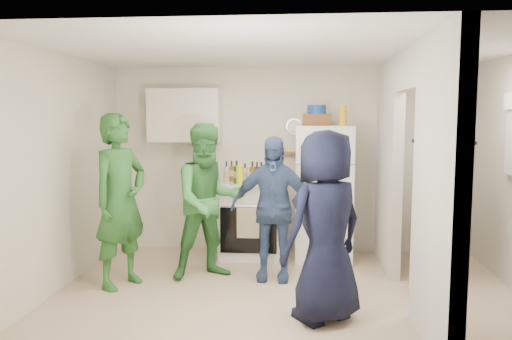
{
  "coord_description": "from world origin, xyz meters",
  "views": [
    {
      "loc": [
        0.14,
        -5.03,
        1.84
      ],
      "look_at": [
        -0.35,
        0.4,
        1.25
      ],
      "focal_mm": 35.0,
      "sensor_mm": 36.0,
      "label": 1
    }
  ],
  "objects_px": {
    "person_green_center": "(209,201)",
    "person_nook": "(441,202)",
    "wicker_basket": "(316,120)",
    "person_denim": "(272,208)",
    "stove": "(251,220)",
    "yellow_cup_stack_top": "(343,116)",
    "person_green_left": "(120,201)",
    "fridge": "(323,193)",
    "blue_bowl": "(317,109)",
    "person_navy": "(325,226)"
  },
  "relations": [
    {
      "from": "person_green_center",
      "to": "person_nook",
      "type": "bearing_deg",
      "value": -24.72
    },
    {
      "from": "wicker_basket",
      "to": "person_denim",
      "type": "height_order",
      "value": "wicker_basket"
    },
    {
      "from": "stove",
      "to": "person_nook",
      "type": "bearing_deg",
      "value": -20.26
    },
    {
      "from": "yellow_cup_stack_top",
      "to": "person_green_left",
      "type": "bearing_deg",
      "value": -154.95
    },
    {
      "from": "person_green_left",
      "to": "person_green_center",
      "type": "relative_size",
      "value": 1.06
    },
    {
      "from": "person_denim",
      "to": "fridge",
      "type": "bearing_deg",
      "value": 58.37
    },
    {
      "from": "blue_bowl",
      "to": "person_navy",
      "type": "distance_m",
      "value": 2.28
    },
    {
      "from": "yellow_cup_stack_top",
      "to": "person_navy",
      "type": "distance_m",
      "value": 2.13
    },
    {
      "from": "stove",
      "to": "person_denim",
      "type": "bearing_deg",
      "value": -69.91
    },
    {
      "from": "yellow_cup_stack_top",
      "to": "person_navy",
      "type": "bearing_deg",
      "value": -98.84
    },
    {
      "from": "person_denim",
      "to": "person_nook",
      "type": "relative_size",
      "value": 0.91
    },
    {
      "from": "blue_bowl",
      "to": "person_navy",
      "type": "bearing_deg",
      "value": -89.18
    },
    {
      "from": "person_navy",
      "to": "person_nook",
      "type": "distance_m",
      "value": 1.78
    },
    {
      "from": "yellow_cup_stack_top",
      "to": "person_denim",
      "type": "relative_size",
      "value": 0.15
    },
    {
      "from": "stove",
      "to": "blue_bowl",
      "type": "bearing_deg",
      "value": 1.37
    },
    {
      "from": "person_green_left",
      "to": "person_nook",
      "type": "relative_size",
      "value": 1.04
    },
    {
      "from": "fridge",
      "to": "person_nook",
      "type": "xyz_separation_m",
      "value": [
        1.26,
        -0.78,
        0.04
      ]
    },
    {
      "from": "blue_bowl",
      "to": "yellow_cup_stack_top",
      "type": "bearing_deg",
      "value": -25.11
    },
    {
      "from": "person_green_center",
      "to": "person_denim",
      "type": "bearing_deg",
      "value": -27.25
    },
    {
      "from": "blue_bowl",
      "to": "person_green_center",
      "type": "relative_size",
      "value": 0.14
    },
    {
      "from": "fridge",
      "to": "person_green_left",
      "type": "bearing_deg",
      "value": -150.81
    },
    {
      "from": "person_denim",
      "to": "person_navy",
      "type": "relative_size",
      "value": 0.94
    },
    {
      "from": "fridge",
      "to": "person_green_center",
      "type": "xyz_separation_m",
      "value": [
        -1.33,
        -0.86,
        0.02
      ]
    },
    {
      "from": "fridge",
      "to": "wicker_basket",
      "type": "xyz_separation_m",
      "value": [
        -0.1,
        0.05,
        0.94
      ]
    },
    {
      "from": "stove",
      "to": "person_green_center",
      "type": "height_order",
      "value": "person_green_center"
    },
    {
      "from": "yellow_cup_stack_top",
      "to": "person_denim",
      "type": "distance_m",
      "value": 1.53
    },
    {
      "from": "wicker_basket",
      "to": "person_nook",
      "type": "relative_size",
      "value": 0.2
    },
    {
      "from": "person_green_center",
      "to": "stove",
      "type": "bearing_deg",
      "value": 39.68
    },
    {
      "from": "blue_bowl",
      "to": "person_nook",
      "type": "distance_m",
      "value": 1.89
    },
    {
      "from": "yellow_cup_stack_top",
      "to": "person_green_center",
      "type": "bearing_deg",
      "value": -153.81
    },
    {
      "from": "person_green_left",
      "to": "person_denim",
      "type": "distance_m",
      "value": 1.66
    },
    {
      "from": "fridge",
      "to": "wicker_basket",
      "type": "bearing_deg",
      "value": 153.43
    },
    {
      "from": "stove",
      "to": "yellow_cup_stack_top",
      "type": "distance_m",
      "value": 1.79
    },
    {
      "from": "person_green_center",
      "to": "person_navy",
      "type": "bearing_deg",
      "value": -68.0
    },
    {
      "from": "wicker_basket",
      "to": "yellow_cup_stack_top",
      "type": "xyz_separation_m",
      "value": [
        0.32,
        -0.15,
        0.05
      ]
    },
    {
      "from": "person_navy",
      "to": "person_green_left",
      "type": "bearing_deg",
      "value": -57.65
    },
    {
      "from": "stove",
      "to": "person_denim",
      "type": "relative_size",
      "value": 0.6
    },
    {
      "from": "yellow_cup_stack_top",
      "to": "person_nook",
      "type": "xyz_separation_m",
      "value": [
        1.04,
        -0.68,
        -0.95
      ]
    },
    {
      "from": "blue_bowl",
      "to": "person_nook",
      "type": "bearing_deg",
      "value": -31.44
    },
    {
      "from": "person_nook",
      "to": "blue_bowl",
      "type": "bearing_deg",
      "value": -102.0
    },
    {
      "from": "stove",
      "to": "person_denim",
      "type": "xyz_separation_m",
      "value": [
        0.33,
        -0.9,
        0.32
      ]
    },
    {
      "from": "fridge",
      "to": "person_denim",
      "type": "relative_size",
      "value": 1.06
    },
    {
      "from": "person_green_left",
      "to": "person_denim",
      "type": "height_order",
      "value": "person_green_left"
    },
    {
      "from": "fridge",
      "to": "yellow_cup_stack_top",
      "type": "bearing_deg",
      "value": -24.44
    },
    {
      "from": "stove",
      "to": "person_green_left",
      "type": "relative_size",
      "value": 0.52
    },
    {
      "from": "yellow_cup_stack_top",
      "to": "person_nook",
      "type": "bearing_deg",
      "value": -33.24
    },
    {
      "from": "person_green_center",
      "to": "blue_bowl",
      "type": "bearing_deg",
      "value": 10.02
    },
    {
      "from": "wicker_basket",
      "to": "person_nook",
      "type": "distance_m",
      "value": 1.83
    },
    {
      "from": "person_denim",
      "to": "person_navy",
      "type": "height_order",
      "value": "person_navy"
    },
    {
      "from": "person_green_center",
      "to": "person_navy",
      "type": "xyz_separation_m",
      "value": [
        1.26,
        -1.11,
        -0.02
      ]
    }
  ]
}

